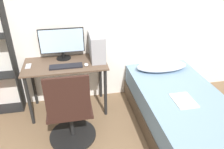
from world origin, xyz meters
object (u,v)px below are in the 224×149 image
Objects in this scene: keyboard at (66,66)px; bed at (180,111)px; office_chair at (71,116)px; monitor at (62,42)px; pc_tower at (97,47)px.

bed is at bearing -22.09° from keyboard.
office_chair is at bearing -89.18° from keyboard.
keyboard is at bearing -83.95° from monitor.
keyboard is 1.05× the size of pc_tower.
office_chair is 2.33× the size of keyboard.
pc_tower reaches higher than office_chair.
keyboard reaches higher than bed.
office_chair is 1.64× the size of monitor.
monitor reaches higher than office_chair.
pc_tower reaches higher than keyboard.
office_chair is 1.00m from pc_tower.
monitor reaches higher than pc_tower.
keyboard is (0.03, -0.28, -0.23)m from monitor.
monitor is 1.48× the size of pc_tower.
bed is 1.60m from keyboard.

